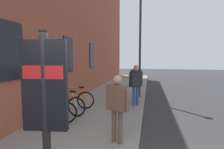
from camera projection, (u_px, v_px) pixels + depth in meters
The scene contains 11 objects.
ground at pixel (167, 107), 8.01m from camera, with size 60.00×60.00×0.00m, color #2D2D30.
sidewalk_pavement at pixel (115, 95), 10.52m from camera, with size 24.00×3.50×0.12m, color gray.
station_facade at pixel (87, 19), 11.49m from camera, with size 22.00×0.65×9.46m.
bicycle_mid_rack at pixel (49, 112), 5.59m from camera, with size 0.72×1.69×0.97m.
bicycle_nearest_sign at pixel (64, 105), 6.52m from camera, with size 0.48×1.76×0.97m.
bicycle_far_end at pixel (73, 99), 7.36m from camera, with size 0.51×1.75×0.97m.
transit_info_sign at pixel (45, 98), 2.15m from camera, with size 0.15×0.56×2.40m.
pedestrian_crossing_street at pixel (136, 78), 8.97m from camera, with size 0.30×0.66×1.76m.
pedestrian_by_facade at pixel (117, 102), 4.33m from camera, with size 0.39×0.61×1.68m.
pedestrian_near_bus at pixel (136, 82), 7.83m from camera, with size 0.47×0.57×1.72m.
street_lamp at pixel (140, 37), 9.43m from camera, with size 0.28×0.28×5.43m.
Camera 1 is at (-2.19, -0.21, 2.20)m, focal length 28.55 mm.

